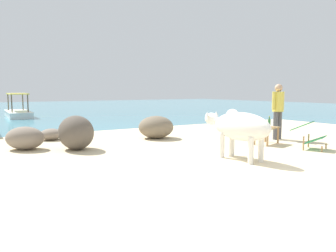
{
  "coord_description": "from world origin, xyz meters",
  "views": [
    {
      "loc": [
        -4.56,
        -4.5,
        1.5
      ],
      "look_at": [
        0.13,
        3.0,
        0.55
      ],
      "focal_mm": 36.38,
      "sensor_mm": 36.0,
      "label": 1
    }
  ],
  "objects_px": {
    "low_bench_table": "(267,130)",
    "bottle": "(269,123)",
    "cow": "(239,127)",
    "person_standing": "(278,107)",
    "deck_chair_near": "(309,134)",
    "boat_white": "(18,112)"
  },
  "relations": [
    {
      "from": "low_bench_table",
      "to": "bottle",
      "type": "relative_size",
      "value": 2.9
    },
    {
      "from": "cow",
      "to": "person_standing",
      "type": "height_order",
      "value": "person_standing"
    },
    {
      "from": "low_bench_table",
      "to": "person_standing",
      "type": "bearing_deg",
      "value": 7.27
    },
    {
      "from": "deck_chair_near",
      "to": "boat_white",
      "type": "distance_m",
      "value": 15.54
    },
    {
      "from": "person_standing",
      "to": "low_bench_table",
      "type": "bearing_deg",
      "value": 111.19
    },
    {
      "from": "cow",
      "to": "low_bench_table",
      "type": "xyz_separation_m",
      "value": [
        2.06,
        1.11,
        -0.31
      ]
    },
    {
      "from": "low_bench_table",
      "to": "boat_white",
      "type": "distance_m",
      "value": 14.42
    },
    {
      "from": "cow",
      "to": "boat_white",
      "type": "relative_size",
      "value": 0.5
    },
    {
      "from": "cow",
      "to": "low_bench_table",
      "type": "bearing_deg",
      "value": -64.64
    },
    {
      "from": "low_bench_table",
      "to": "bottle",
      "type": "height_order",
      "value": "bottle"
    },
    {
      "from": "cow",
      "to": "person_standing",
      "type": "relative_size",
      "value": 1.14
    },
    {
      "from": "deck_chair_near",
      "to": "person_standing",
      "type": "height_order",
      "value": "person_standing"
    },
    {
      "from": "low_bench_table",
      "to": "person_standing",
      "type": "relative_size",
      "value": 0.53
    },
    {
      "from": "bottle",
      "to": "deck_chair_near",
      "type": "xyz_separation_m",
      "value": [
        0.19,
        -1.08,
        -0.19
      ]
    },
    {
      "from": "cow",
      "to": "deck_chair_near",
      "type": "bearing_deg",
      "value": -92.28
    },
    {
      "from": "deck_chair_near",
      "to": "person_standing",
      "type": "distance_m",
      "value": 1.76
    },
    {
      "from": "cow",
      "to": "deck_chair_near",
      "type": "xyz_separation_m",
      "value": [
        2.34,
        0.02,
        -0.31
      ]
    },
    {
      "from": "bottle",
      "to": "boat_white",
      "type": "bearing_deg",
      "value": 107.12
    },
    {
      "from": "bottle",
      "to": "boat_white",
      "type": "height_order",
      "value": "boat_white"
    },
    {
      "from": "low_bench_table",
      "to": "cow",
      "type": "bearing_deg",
      "value": -169.68
    },
    {
      "from": "low_bench_table",
      "to": "bottle",
      "type": "bearing_deg",
      "value": -21.75
    },
    {
      "from": "bottle",
      "to": "person_standing",
      "type": "xyz_separation_m",
      "value": [
        0.86,
        0.45,
        0.37
      ]
    }
  ]
}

